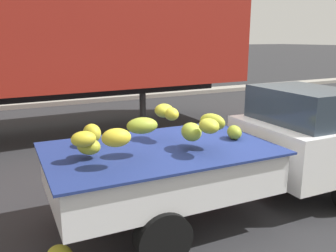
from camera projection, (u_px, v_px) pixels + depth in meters
The scene contains 4 objects.
ground at pixel (216, 209), 5.24m from camera, with size 220.00×220.00×0.00m, color #28282B.
curb_strip at pixel (69, 101), 13.70m from camera, with size 80.00×0.80×0.16m, color gray.
pickup_truck at pixel (280, 143), 5.42m from camera, with size 5.12×1.97×1.70m.
semi_trailer at pixel (6, 33), 8.08m from camera, with size 12.05×2.84×3.95m.
Camera 1 is at (-2.82, -3.94, 2.44)m, focal length 38.14 mm.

